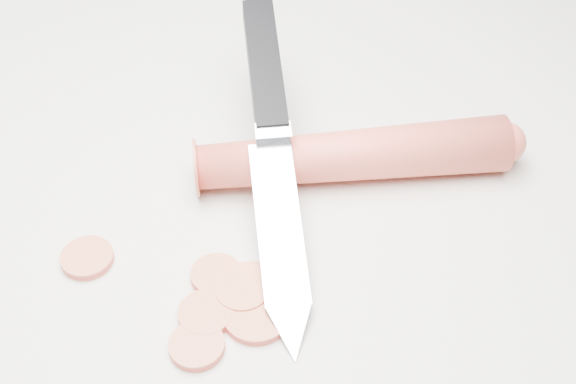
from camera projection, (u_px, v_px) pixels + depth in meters
The scene contains 10 objects.
ground at pixel (285, 236), 0.51m from camera, with size 2.40×2.40×0.00m, color silver.
carrot at pixel (353, 155), 0.53m from camera, with size 0.03×0.03×0.21m, color #E24535.
carrot_slice_0 at pixel (87, 258), 0.49m from camera, with size 0.03×0.03×0.01m, color #D7623E.
carrot_slice_1 at pixel (216, 275), 0.48m from camera, with size 0.03×0.03×0.01m, color #D7623E.
carrot_slice_2 at pixel (206, 314), 0.46m from camera, with size 0.03×0.03×0.01m, color #D7623E.
carrot_slice_3 at pixel (197, 346), 0.45m from camera, with size 0.03×0.03×0.01m, color #D7623E.
carrot_slice_4 at pixel (243, 291), 0.47m from camera, with size 0.03×0.03×0.01m, color #D7623E.
carrot_slice_5 at pixel (257, 315), 0.46m from camera, with size 0.04×0.04×0.01m, color #D7623E.
carrot_slice_6 at pixel (251, 284), 0.48m from camera, with size 0.03×0.03×0.01m, color #D7623E.
kitchen_knife at pixel (276, 152), 0.50m from camera, with size 0.18×0.22×0.08m, color #B6B8BD, non-canonical shape.
Camera 1 is at (0.17, -0.28, 0.38)m, focal length 50.00 mm.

